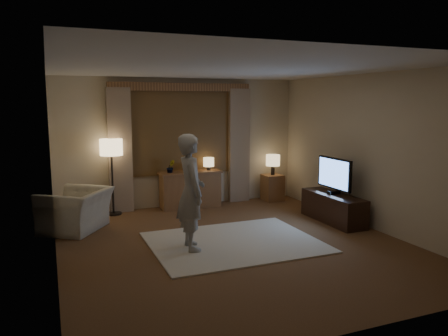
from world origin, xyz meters
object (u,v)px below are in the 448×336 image
sideboard (190,190)px  armchair (76,210)px  tv_stand (333,208)px  side_table (272,187)px  person (191,192)px

sideboard → armchair: sideboard is taller
armchair → tv_stand: bearing=108.8°
armchair → side_table: bearing=134.6°
sideboard → armchair: (-2.25, -0.84, -0.01)m
side_table → person: bearing=-137.3°
side_table → tv_stand: bearing=-84.5°
tv_stand → sideboard: bearing=135.8°
armchair → side_table: size_ratio=1.88×
sideboard → tv_stand: size_ratio=0.86×
side_table → person: size_ratio=0.34×
side_table → person: person is taller
person → armchair: bearing=45.3°
sideboard → tv_stand: sideboard is taller
side_table → armchair: bearing=-169.1°
tv_stand → person: person is taller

